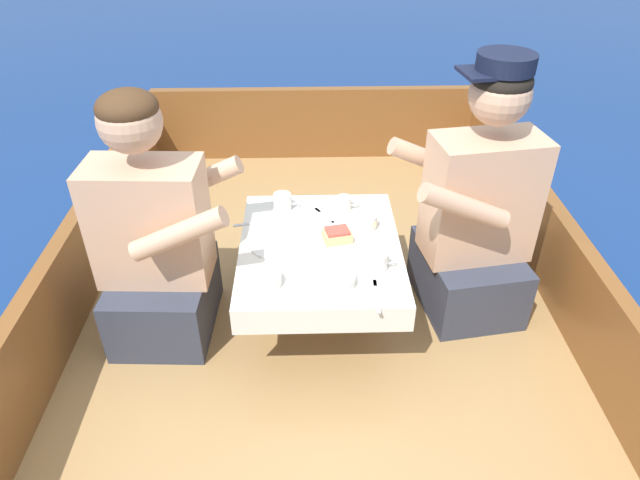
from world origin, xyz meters
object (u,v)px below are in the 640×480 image
coffee_cup_port (344,203)px  coffee_cup_center (283,201)px  person_port (155,244)px  person_starboard (477,215)px  sandwich (337,235)px  tin_can (369,222)px  coffee_cup_starboard (377,261)px

coffee_cup_port → coffee_cup_center: coffee_cup_center is taller
person_port → person_starboard: 1.21m
person_port → sandwich: (0.67, 0.05, -0.01)m
coffee_cup_center → tin_can: size_ratio=1.50×
sandwich → tin_can: (0.13, 0.10, -0.00)m
person_port → tin_can: person_port is taller
person_port → coffee_cup_center: person_port is taller
person_port → tin_can: (0.80, 0.15, -0.01)m
person_starboard → sandwich: bearing=-2.4°
sandwich → tin_can: bearing=37.4°
sandwich → coffee_cup_port: bearing=80.5°
person_starboard → sandwich: size_ratio=8.96×
person_port → sandwich: bearing=7.0°
person_port → sandwich: 0.67m
person_starboard → coffee_cup_port: bearing=-28.7°
coffee_cup_port → sandwich: bearing=-99.5°
coffee_cup_starboard → coffee_cup_center: bearing=129.5°
coffee_cup_starboard → tin_can: bearing=90.6°
sandwich → coffee_cup_center: size_ratio=1.16×
person_starboard → coffee_cup_center: bearing=-23.0°
coffee_cup_center → tin_can: (0.34, -0.15, -0.01)m
coffee_cup_port → coffee_cup_center: bearing=178.0°
coffee_cup_port → coffee_cup_center: 0.25m
person_port → person_starboard: size_ratio=0.93×
person_starboard → coffee_cup_starboard: person_starboard is taller
person_starboard → sandwich: 0.54m
coffee_cup_port → tin_can: 0.17m
sandwich → tin_can: size_ratio=1.74×
coffee_cup_center → coffee_cup_starboard: bearing=-50.5°
coffee_cup_port → person_port: bearing=-157.6°
coffee_cup_starboard → coffee_cup_center: 0.54m
tin_can → sandwich: bearing=-142.6°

